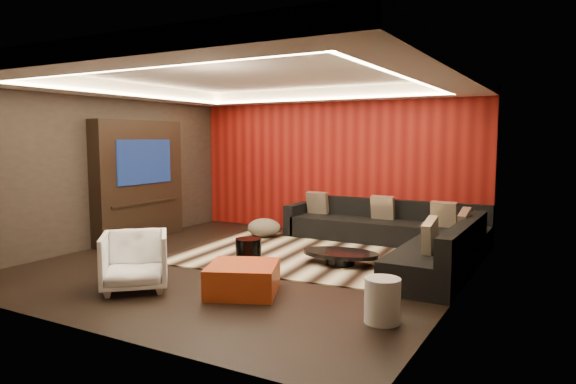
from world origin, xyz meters
The scene contains 26 objects.
floor centered at (0.00, 0.00, -0.01)m, with size 6.00×6.00×0.02m, color black.
ceiling centered at (0.00, 0.00, 2.81)m, with size 6.00×6.00×0.02m, color silver.
wall_back centered at (0.00, 3.01, 1.40)m, with size 6.00×0.02×2.80m, color black.
wall_left centered at (-3.01, 0.00, 1.40)m, with size 0.02×6.00×2.80m, color black.
wall_right centered at (3.01, 0.00, 1.40)m, with size 0.02×6.00×2.80m, color black.
red_feature_wall centered at (0.00, 2.97, 1.40)m, with size 5.98×0.05×2.78m, color #6B0C0A.
soffit_back centered at (0.00, 2.70, 2.69)m, with size 6.00×0.60×0.22m, color silver.
soffit_front centered at (0.00, -2.70, 2.69)m, with size 6.00×0.60×0.22m, color silver.
soffit_left centered at (-2.70, 0.00, 2.69)m, with size 0.60×4.80×0.22m, color silver.
soffit_right centered at (2.70, 0.00, 2.69)m, with size 0.60×4.80×0.22m, color silver.
cove_back centered at (0.00, 2.36, 2.60)m, with size 4.80×0.08×0.04m, color #FFD899.
cove_front centered at (0.00, -2.36, 2.60)m, with size 4.80×0.08×0.04m, color #FFD899.
cove_left centered at (-2.36, 0.00, 2.60)m, with size 0.08×4.80×0.04m, color #FFD899.
cove_right centered at (2.36, 0.00, 2.60)m, with size 0.08×4.80×0.04m, color #FFD899.
tv_surround centered at (-2.85, 0.60, 1.10)m, with size 0.30×2.00×2.20m, color black.
tv_screen centered at (-2.69, 0.60, 1.45)m, with size 0.04×1.30×0.80m, color black.
tv_shelf centered at (-2.69, 0.60, 0.70)m, with size 0.04×1.60×0.04m, color black.
rug centered at (0.47, 0.98, 0.01)m, with size 4.00×3.00×0.02m, color beige.
coffee_table centered at (1.19, 0.59, 0.12)m, with size 1.15×1.15×0.19m, color black.
drum_stool centered at (0.14, -0.27, 0.24)m, with size 0.37×0.37×0.44m, color black.
striped_pouf centered at (-0.94, 1.88, 0.19)m, with size 0.62×0.62×0.34m, color #B4A68B.
white_side_table centered at (2.50, -1.36, 0.23)m, with size 0.37×0.37×0.46m, color silver.
orange_ottoman centered at (0.70, -1.23, 0.18)m, with size 0.81×0.81×0.36m, color #A32215.
armchair centered at (-0.56, -1.76, 0.36)m, with size 0.77×0.80×0.72m, color white.
sectional_sofa centered at (1.73, 1.86, 0.26)m, with size 3.65×3.50×0.75m.
throw_pillows centered at (1.71, 1.89, 0.62)m, with size 3.28×2.75×0.50m.
Camera 1 is at (4.14, -6.26, 1.88)m, focal length 32.00 mm.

